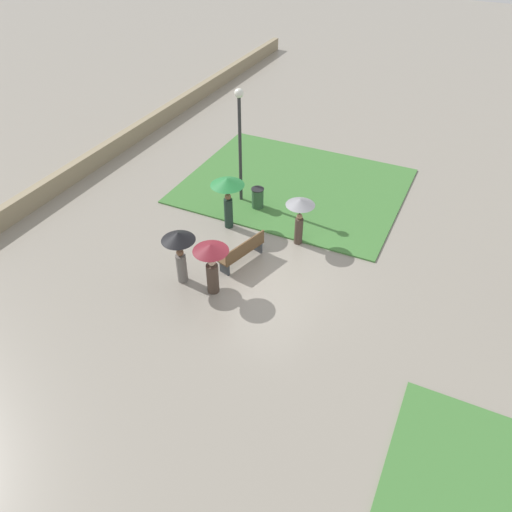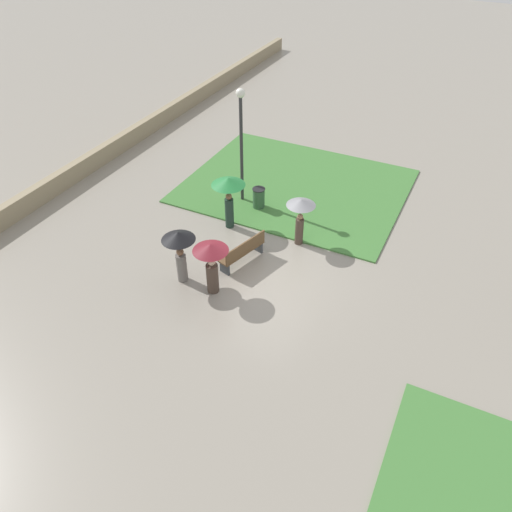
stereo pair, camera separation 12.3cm
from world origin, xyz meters
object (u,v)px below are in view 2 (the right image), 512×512
object	(u,v)px
trash_bin	(259,198)
crowd_person_green	(228,189)
lamp_post	(241,132)
crowd_person_grey	(301,211)
crowd_person_maroon	(211,259)
park_bench	(243,251)
crowd_person_black	(179,245)

from	to	relation	value
trash_bin	crowd_person_green	size ratio (longest dim) A/B	0.43
lamp_post	crowd_person_grey	xyz separation A→B (m)	(1.60, 3.01, -1.49)
crowd_person_green	crowd_person_maroon	world-z (taller)	crowd_person_green
lamp_post	crowd_person_grey	size ratio (longest dim) A/B	2.49
lamp_post	trash_bin	world-z (taller)	lamp_post
crowd_person_grey	lamp_post	bearing A→B (deg)	127.57
park_bench	crowd_person_green	bearing A→B (deg)	-123.18
trash_bin	crowd_person_green	xyz separation A→B (m)	(1.54, -0.41, 1.11)
park_bench	crowd_person_grey	xyz separation A→B (m)	(-1.79, 1.21, 0.86)
lamp_post	crowd_person_maroon	bearing A→B (deg)	17.69
trash_bin	crowd_person_maroon	distance (m)	4.92
crowd_person_grey	crowd_person_green	size ratio (longest dim) A/B	0.89
crowd_person_green	crowd_person_black	xyz separation A→B (m)	(3.23, 0.09, -0.16)
park_bench	trash_bin	xyz separation A→B (m)	(-3.17, -0.99, -0.04)
lamp_post	trash_bin	size ratio (longest dim) A/B	5.19
crowd_person_grey	crowd_person_maroon	bearing A→B (deg)	-136.87
park_bench	crowd_person_green	size ratio (longest dim) A/B	0.92
park_bench	lamp_post	bearing A→B (deg)	-135.75
park_bench	crowd_person_green	distance (m)	2.40
park_bench	trash_bin	size ratio (longest dim) A/B	2.14
crowd_person_green	trash_bin	bearing A→B (deg)	-3.91
crowd_person_black	lamp_post	bearing A→B (deg)	17.71
lamp_post	crowd_person_maroon	world-z (taller)	lamp_post
lamp_post	crowd_person_green	size ratio (longest dim) A/B	2.23
trash_bin	crowd_person_maroon	world-z (taller)	crowd_person_maroon
trash_bin	crowd_person_maroon	bearing A→B (deg)	9.31
crowd_person_black	trash_bin	bearing A→B (deg)	8.22
crowd_person_black	crowd_person_maroon	size ratio (longest dim) A/B	1.04
park_bench	crowd_person_black	xyz separation A→B (m)	(1.60, -1.31, 0.90)
park_bench	lamp_post	world-z (taller)	lamp_post
lamp_post	crowd_person_grey	distance (m)	3.72
park_bench	lamp_post	size ratio (longest dim) A/B	0.41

